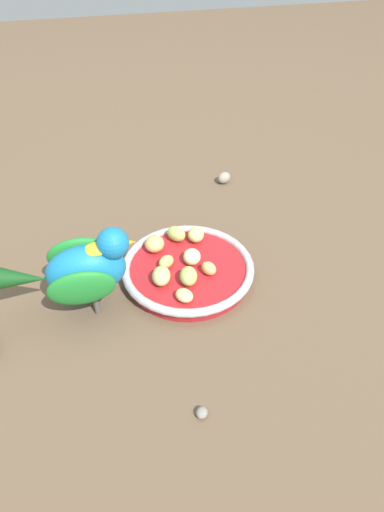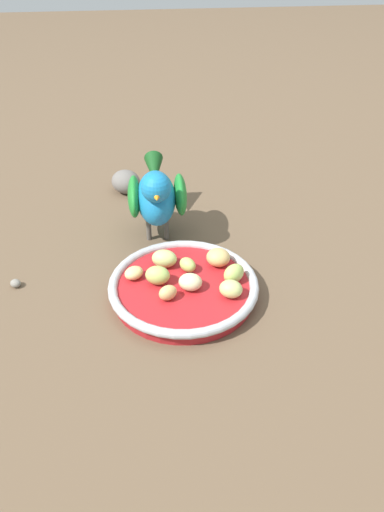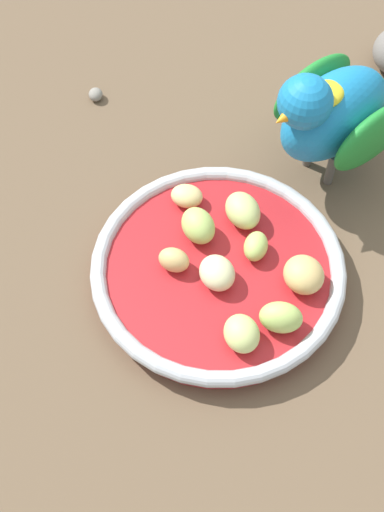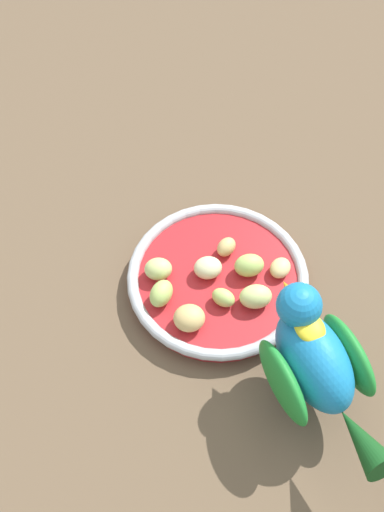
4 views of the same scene
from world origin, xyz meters
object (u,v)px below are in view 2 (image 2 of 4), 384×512
at_px(apple_piece_2, 234,273).
at_px(pebble_0, 16,283).
at_px(apple_piece_7, 164,259).
at_px(parrot, 156,194).
at_px(apple_piece_3, 218,257).
at_px(apple_piece_1, 158,275).
at_px(apple_piece_6, 187,265).
at_px(feeding_bowl, 184,288).
at_px(apple_piece_0, 188,282).
at_px(apple_piece_4, 168,293).
at_px(rock_large, 126,182).
at_px(apple_piece_8, 134,272).
at_px(apple_piece_5, 231,289).

bearing_deg(apple_piece_2, pebble_0, -97.66).
height_order(apple_piece_7, parrot, parrot).
xyz_separation_m(apple_piece_3, pebble_0, (-0.00, -0.32, -0.03)).
xyz_separation_m(apple_piece_1, apple_piece_7, (-0.04, 0.01, -0.00)).
height_order(apple_piece_7, pebble_0, apple_piece_7).
relative_size(apple_piece_2, apple_piece_6, 1.24).
xyz_separation_m(feeding_bowl, apple_piece_2, (-0.00, 0.08, 0.02)).
distance_m(apple_piece_0, apple_piece_7, 0.07).
height_order(apple_piece_2, pebble_0, apple_piece_2).
distance_m(feeding_bowl, apple_piece_7, 0.06).
height_order(apple_piece_0, apple_piece_1, apple_piece_1).
xyz_separation_m(apple_piece_4, rock_large, (-0.36, -0.06, -0.01)).
xyz_separation_m(apple_piece_0, apple_piece_4, (0.02, -0.03, -0.00)).
distance_m(apple_piece_3, apple_piece_7, 0.08).
bearing_deg(apple_piece_8, parrot, 163.68).
bearing_deg(parrot, apple_piece_8, -15.89).
relative_size(apple_piece_1, apple_piece_2, 1.02).
relative_size(apple_piece_5, apple_piece_8, 1.13).
bearing_deg(apple_piece_7, apple_piece_2, 64.44).
bearing_deg(apple_piece_7, apple_piece_1, -16.25).
bearing_deg(apple_piece_6, apple_piece_7, -114.55).
bearing_deg(apple_piece_5, apple_piece_0, -110.44).
distance_m(feeding_bowl, apple_piece_6, 0.04).
xyz_separation_m(feeding_bowl, apple_piece_5, (0.03, 0.07, 0.02)).
bearing_deg(apple_piece_6, apple_piece_1, -60.03).
xyz_separation_m(apple_piece_0, apple_piece_3, (-0.06, 0.05, 0.00)).
bearing_deg(apple_piece_5, rock_large, -157.29).
relative_size(apple_piece_3, parrot, 0.18).
bearing_deg(apple_piece_0, apple_piece_2, 99.69).
relative_size(apple_piece_2, apple_piece_4, 1.29).
bearing_deg(apple_piece_5, apple_piece_1, -111.27).
xyz_separation_m(apple_piece_1, apple_piece_2, (0.01, 0.11, -0.00)).
height_order(apple_piece_5, apple_piece_8, apple_piece_5).
bearing_deg(apple_piece_5, apple_piece_4, -91.53).
xyz_separation_m(apple_piece_0, apple_piece_7, (-0.06, -0.03, 0.00)).
bearing_deg(apple_piece_1, feeding_bowl, 77.45).
height_order(apple_piece_4, pebble_0, apple_piece_4).
distance_m(apple_piece_1, apple_piece_4, 0.04).
xyz_separation_m(apple_piece_0, parrot, (-0.18, -0.04, 0.05)).
xyz_separation_m(apple_piece_0, apple_piece_1, (-0.02, -0.04, 0.00)).
relative_size(feeding_bowl, rock_large, 3.72).
relative_size(apple_piece_2, apple_piece_7, 0.92).
bearing_deg(feeding_bowl, apple_piece_8, -109.39).
bearing_deg(pebble_0, rock_large, 149.25).
relative_size(apple_piece_6, apple_piece_7, 0.74).
relative_size(apple_piece_0, pebble_0, 2.08).
bearing_deg(parrot, apple_piece_6, 17.27).
relative_size(apple_piece_7, rock_large, 0.64).
height_order(parrot, pebble_0, parrot).
xyz_separation_m(apple_piece_8, rock_large, (-0.31, -0.01, -0.01)).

